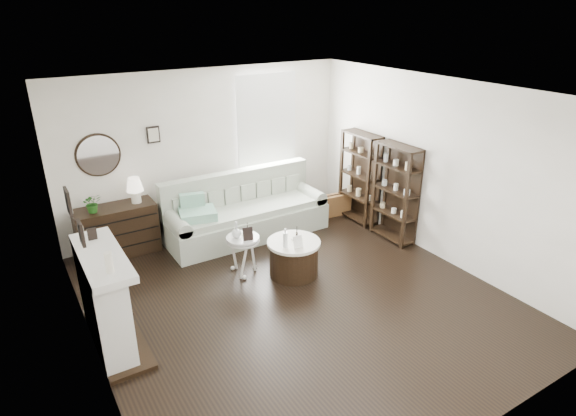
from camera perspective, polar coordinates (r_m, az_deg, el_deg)
room at (r=8.43m, az=-4.79°, el=9.06°), size 5.50×5.50×5.50m
fireplace at (r=5.83m, az=-20.78°, el=-10.56°), size 0.50×1.40×1.84m
shelf_unit_far at (r=8.59m, az=8.50°, el=3.61°), size 0.30×0.80×1.60m
shelf_unit_near at (r=7.97m, az=12.61°, el=1.73°), size 0.30×0.80×1.60m
sofa at (r=8.14m, az=-5.13°, el=-0.80°), size 2.69×0.93×1.05m
quilt at (r=7.60m, az=-10.66°, el=-0.74°), size 0.63×0.56×0.14m
suitcase at (r=8.94m, az=5.62°, el=0.39°), size 0.60×0.24×0.39m
dresser at (r=7.88m, az=-19.57°, el=-2.54°), size 1.19×0.51×0.79m
table_lamp at (r=7.72m, az=-17.67°, el=2.02°), size 0.30×0.30×0.40m
potted_plant at (r=7.59m, az=-22.19°, el=0.54°), size 0.27×0.23×0.29m
drum_table at (r=6.94m, az=0.68°, el=-5.89°), size 0.76×0.76×0.53m
pedestal_table at (r=6.87m, az=-5.38°, el=-3.81°), size 0.48×0.48×0.58m
eiffel_drum at (r=6.86m, az=1.05°, el=-3.00°), size 0.12×0.12×0.17m
bottle_drum at (r=6.60m, az=-0.32°, el=-3.58°), size 0.06×0.06×0.27m
card_frame_drum at (r=6.60m, az=1.18°, el=-4.03°), size 0.13×0.05×0.18m
eiffel_ped at (r=6.87m, az=-4.83°, el=-2.53°), size 0.10×0.10×0.17m
flask_ped at (r=6.78m, az=-6.14°, el=-2.58°), size 0.13×0.13×0.25m
card_frame_ped at (r=6.71m, az=-4.78°, el=-3.08°), size 0.15×0.09×0.19m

